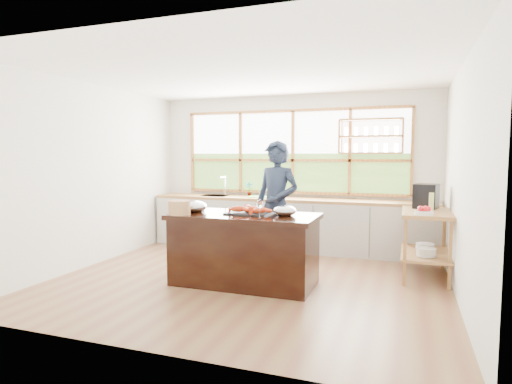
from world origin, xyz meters
The scene contains 18 objects.
ground_plane centered at (0.00, 0.00, 0.00)m, with size 5.00×5.00×0.00m, color olive.
room_shell centered at (0.02, 0.51, 1.75)m, with size 5.02×4.52×2.71m.
back_counter centered at (-0.02, 1.94, 0.45)m, with size 4.90×0.63×0.90m.
right_shelf_unit centered at (2.19, 0.89, 0.60)m, with size 0.62×1.10×0.90m.
island centered at (0.00, -0.20, 0.45)m, with size 1.85×0.90×0.90m.
cook centered at (0.21, 0.52, 0.92)m, with size 0.67×0.44×1.84m, color #1B2439.
potted_plant centered at (-0.75, 2.00, 1.03)m, with size 0.14×0.10×0.27m, color slate.
cutting_board centered at (-0.52, 1.94, 0.91)m, with size 0.40×0.30×0.01m, color #5ECA46.
espresso_machine centered at (2.19, 1.21, 1.07)m, with size 0.30×0.32×0.34m, color black.
wine_bottle centered at (2.24, 0.82, 1.03)m, with size 0.06×0.06×0.25m, color #ABBB64.
fruit_bowl centered at (2.14, 0.50, 0.94)m, with size 0.23×0.23×0.11m.
slate_board centered at (0.04, -0.14, 0.91)m, with size 0.55×0.40×0.02m, color black.
lobster_pile centered at (0.06, -0.14, 0.96)m, with size 0.52×0.44×0.08m.
mixing_bowl_left centered at (-0.69, -0.20, 0.97)m, with size 0.32×0.32×0.15m, color silver.
mixing_bowl_right centered at (0.52, -0.15, 0.96)m, with size 0.28×0.28×0.14m, color silver.
wine_glass centered at (0.31, -0.51, 1.06)m, with size 0.08×0.08×0.22m.
wicker_basket centered at (-0.75, -0.51, 0.99)m, with size 0.27×0.27×0.18m, color tan.
parchment_roll centered at (-0.73, -0.06, 0.94)m, with size 0.08×0.08×0.30m, color silver.
Camera 1 is at (1.92, -5.20, 1.65)m, focal length 30.00 mm.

